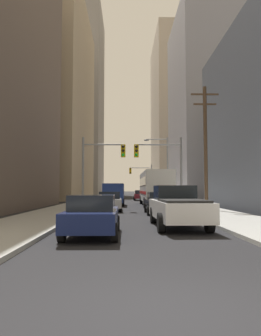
{
  "coord_description": "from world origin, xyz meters",
  "views": [
    {
      "loc": [
        -0.59,
        -4.37,
        1.74
      ],
      "look_at": [
        0.0,
        28.77,
        3.98
      ],
      "focal_mm": 32.98,
      "sensor_mm": 36.0,
      "label": 1
    }
  ],
  "objects": [
    {
      "name": "sedan_black",
      "position": [
        1.82,
        17.16,
        0.77
      ],
      "size": [
        1.95,
        4.24,
        1.52
      ],
      "color": "black",
      "rests_on": "ground"
    },
    {
      "name": "sedan_navy",
      "position": [
        -1.79,
        7.15,
        0.77
      ],
      "size": [
        1.95,
        4.2,
        1.52
      ],
      "color": "#141E4C",
      "rests_on": "ground"
    },
    {
      "name": "city_bus",
      "position": [
        2.44,
        27.14,
        1.93
      ],
      "size": [
        2.67,
        11.5,
        3.4
      ],
      "color": "silver",
      "rests_on": "ground"
    },
    {
      "name": "building_left_far_tower",
      "position": [
        -15.66,
        88.95,
        28.37
      ],
      "size": [
        15.69,
        22.37,
        56.73
      ],
      "primitive_type": "cube",
      "color": "gray",
      "rests_on": "ground"
    },
    {
      "name": "pickup_truck_white",
      "position": [
        1.81,
        9.79,
        0.93
      ],
      "size": [
        2.2,
        5.46,
        1.9
      ],
      "color": "white",
      "rests_on": "ground"
    },
    {
      "name": "building_left_mid_office",
      "position": [
        -17.61,
        51.99,
        17.84
      ],
      "size": [
        19.53,
        28.89,
        35.69
      ],
      "primitive_type": "cube",
      "color": "tan",
      "rests_on": "ground"
    },
    {
      "name": "traffic_signal_far_right",
      "position": [
        2.35,
        49.41,
        4.05
      ],
      "size": [
        4.0,
        0.44,
        6.0
      ],
      "color": "gray",
      "rests_on": "ground"
    },
    {
      "name": "cargo_van_blue",
      "position": [
        -1.73,
        27.68,
        1.29
      ],
      "size": [
        2.16,
        5.24,
        2.26
      ],
      "color": "navy",
      "rests_on": "ground"
    },
    {
      "name": "building_right_far_highrise",
      "position": [
        20.64,
        92.11,
        24.75
      ],
      "size": [
        23.86,
        27.77,
        49.49
      ],
      "primitive_type": "cube",
      "color": "#B7A893",
      "rests_on": "ground"
    },
    {
      "name": "building_right_mid_block",
      "position": [
        16.15,
        47.72,
        15.8
      ],
      "size": [
        16.12,
        18.37,
        31.61
      ],
      "primitive_type": "cube",
      "color": "#93939E",
      "rests_on": "ground"
    },
    {
      "name": "street_lamp_right",
      "position": [
        3.71,
        29.89,
        4.57
      ],
      "size": [
        2.71,
        0.32,
        7.5
      ],
      "color": "gray",
      "rests_on": "ground"
    },
    {
      "name": "traffic_signal_near_left",
      "position": [
        -2.54,
        20.97,
        4.03
      ],
      "size": [
        3.59,
        0.44,
        6.0
      ],
      "color": "gray",
      "rests_on": "ground"
    },
    {
      "name": "sedan_maroon",
      "position": [
        1.69,
        41.95,
        0.77
      ],
      "size": [
        1.95,
        4.22,
        1.52
      ],
      "color": "maroon",
      "rests_on": "ground"
    },
    {
      "name": "sedan_silver",
      "position": [
        -1.79,
        19.92,
        0.77
      ],
      "size": [
        1.95,
        4.25,
        1.52
      ],
      "color": "#B7BABF",
      "rests_on": "ground"
    },
    {
      "name": "traffic_signal_near_right",
      "position": [
        2.35,
        20.97,
        4.05
      ],
      "size": [
        3.99,
        0.44,
        6.0
      ],
      "color": "gray",
      "rests_on": "ground"
    },
    {
      "name": "sidewalk_left",
      "position": [
        -5.37,
        50.0,
        0.07
      ],
      "size": [
        3.81,
        160.0,
        0.15
      ],
      "primitive_type": "cube",
      "color": "#9E9E99",
      "rests_on": "ground"
    },
    {
      "name": "utility_pole_right",
      "position": [
        5.75,
        19.59,
        5.2
      ],
      "size": [
        2.2,
        0.28,
        9.85
      ],
      "color": "brown",
      "rests_on": "ground"
    },
    {
      "name": "ground_plane",
      "position": [
        0.0,
        0.0,
        0.0
      ],
      "size": [
        400.0,
        400.0,
        0.0
      ],
      "primitive_type": "plane",
      "color": "black"
    },
    {
      "name": "sidewalk_right",
      "position": [
        5.37,
        50.0,
        0.07
      ],
      "size": [
        3.81,
        160.0,
        0.15
      ],
      "primitive_type": "cube",
      "color": "#9E9E99",
      "rests_on": "ground"
    }
  ]
}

